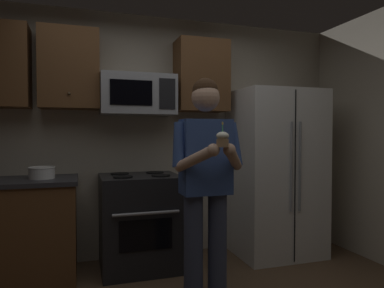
# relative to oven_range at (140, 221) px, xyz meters

# --- Properties ---
(wall_back) EXTENTS (4.40, 0.10, 2.60)m
(wall_back) POSITION_rel_oven_range_xyz_m (0.15, 0.39, 0.84)
(wall_back) COLOR #B7AD99
(wall_back) RESTS_ON ground
(oven_range) EXTENTS (0.76, 0.70, 0.93)m
(oven_range) POSITION_rel_oven_range_xyz_m (0.00, 0.00, 0.00)
(oven_range) COLOR black
(oven_range) RESTS_ON ground
(microwave) EXTENTS (0.74, 0.41, 0.40)m
(microwave) POSITION_rel_oven_range_xyz_m (0.00, 0.12, 1.26)
(microwave) COLOR #9EA0A5
(refrigerator) EXTENTS (0.90, 0.75, 1.80)m
(refrigerator) POSITION_rel_oven_range_xyz_m (1.50, -0.04, 0.44)
(refrigerator) COLOR white
(refrigerator) RESTS_ON ground
(cabinet_row_upper) EXTENTS (2.78, 0.36, 0.76)m
(cabinet_row_upper) POSITION_rel_oven_range_xyz_m (-0.57, 0.17, 1.49)
(cabinet_row_upper) COLOR brown
(bowl_large_white) EXTENTS (0.23, 0.23, 0.11)m
(bowl_large_white) POSITION_rel_oven_range_xyz_m (-0.89, 0.02, 0.52)
(bowl_large_white) COLOR white
(bowl_large_white) RESTS_ON counter_left
(person) EXTENTS (0.60, 0.48, 1.76)m
(person) POSITION_rel_oven_range_xyz_m (0.37, -0.88, 0.53)
(person) COLOR #383F59
(person) RESTS_ON ground
(cupcake) EXTENTS (0.09, 0.09, 0.17)m
(cupcake) POSITION_rel_oven_range_xyz_m (0.37, -1.21, 0.83)
(cupcake) COLOR #A87F56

